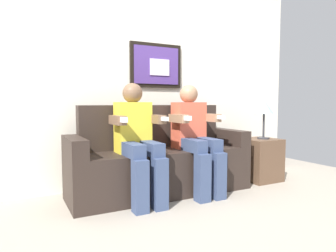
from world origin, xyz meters
TOP-DOWN VIEW (x-y plane):
  - ground_plane at (0.00, 0.00)m, footprint 5.53×5.53m
  - back_wall_assembly at (0.00, 0.76)m, footprint 4.25×0.10m
  - couch at (0.00, 0.33)m, footprint 1.85×0.58m
  - person_on_left at (-0.31, 0.16)m, footprint 0.46×0.56m
  - person_on_right at (0.31, 0.16)m, footprint 0.46×0.56m
  - side_table_right at (1.28, 0.22)m, footprint 0.40×0.40m
  - table_lamp at (1.29, 0.19)m, footprint 0.22×0.22m

SIDE VIEW (x-z plane):
  - ground_plane at x=0.00m, z-range 0.00..0.00m
  - side_table_right at x=1.28m, z-range 0.00..0.50m
  - couch at x=0.00m, z-range -0.14..0.76m
  - person_on_left at x=-0.31m, z-range 0.05..1.16m
  - person_on_right at x=0.31m, z-range 0.05..1.16m
  - table_lamp at x=1.29m, z-range 0.63..1.09m
  - back_wall_assembly at x=0.00m, z-range 0.00..2.60m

